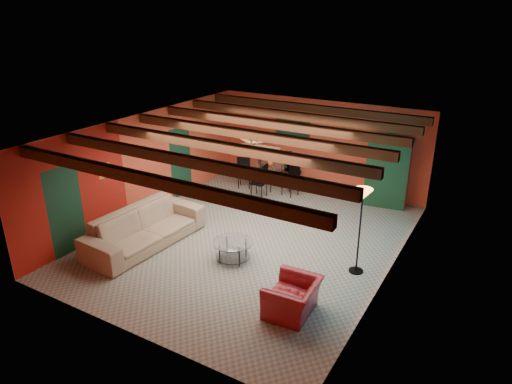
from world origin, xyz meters
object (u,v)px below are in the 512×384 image
Objects in this scene: sofa at (145,228)px; dining_table at (270,172)px; armoire at (389,173)px; coffee_table at (233,251)px; floor_lamp at (360,231)px; potted_plant at (394,131)px; armchair at (293,298)px; vase at (271,153)px.

dining_table is at bearing -6.12° from sofa.
coffee_table is at bearing -121.12° from armoire.
floor_lamp is (4.66, 1.31, 0.51)m from sofa.
potted_plant reaches higher than floor_lamp.
floor_lamp reaches higher than armchair.
coffee_table is at bearing -72.10° from vase.
sofa is 1.57× the size of armoire.
coffee_table is at bearing -160.14° from floor_lamp.
vase is at bearing -150.97° from armchair.
dining_table is (-3.33, 5.28, 0.19)m from armchair.
vase reaches higher than dining_table.
floor_lamp is (0.54, 1.95, 0.62)m from armchair.
potted_plant reaches higher than armoire.
coffee_table is 0.47× the size of floor_lamp.
armchair is 2.02× the size of potted_plant.
floor_lamp is at bearing 161.20° from armchair.
vase is (-3.87, 3.33, 0.19)m from floor_lamp.
armoire is (3.42, 0.53, 0.43)m from dining_table.
potted_plant is at bearing 8.75° from vase.
armchair is at bearing -105.62° from floor_lamp.
potted_plant is at bearing 0.00° from armoire.
dining_table is 4.01× the size of potted_plant.
sofa is 4.87m from floor_lamp.
dining_table reaches higher than coffee_table.
vase is at bearing -6.12° from sofa.
vase is (0.79, 4.64, 0.70)m from sofa.
armchair is 4.98× the size of vase.
potted_plant is at bearing 175.88° from armchair.
armoire is 3.81× the size of potted_plant.
dining_table is 3.82m from potted_plant.
sofa is 3.31× the size of coffee_table.
armchair is at bearing -57.79° from dining_table.
sofa is 6.00× the size of potted_plant.
armoire is at bearing 96.66° from floor_lamp.
coffee_table is 5.52m from potted_plant.
floor_lamp is 5.11m from vase.
potted_plant is at bearing 8.75° from dining_table.
potted_plant is (-0.45, 3.86, 1.18)m from floor_lamp.
vase reaches higher than armchair.
coffee_table is 5.23m from armoire.
dining_table is at bearing -150.97° from armchair.
floor_lamp reaches higher than vase.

